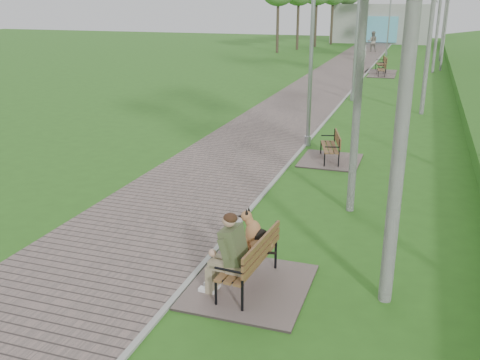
% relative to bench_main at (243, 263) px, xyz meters
% --- Properties ---
extents(ground, '(120.00, 120.00, 0.00)m').
position_rel_bench_main_xyz_m(ground, '(-0.93, 3.46, -0.47)').
color(ground, '#2D5F1C').
rests_on(ground, ground).
extents(walkway, '(3.50, 67.00, 0.04)m').
position_rel_bench_main_xyz_m(walkway, '(-2.68, 24.96, -0.45)').
color(walkway, '#645651').
rests_on(walkway, ground).
extents(kerb, '(0.10, 67.00, 0.05)m').
position_rel_bench_main_xyz_m(kerb, '(-0.93, 24.96, -0.45)').
color(kerb, '#999993').
rests_on(kerb, ground).
extents(building_north, '(10.00, 5.20, 4.00)m').
position_rel_bench_main_xyz_m(building_north, '(-2.43, 54.44, 1.52)').
color(building_north, '#9E9E99').
rests_on(building_north, ground).
extents(bench_main, '(1.91, 2.13, 1.67)m').
position_rel_bench_main_xyz_m(bench_main, '(0.00, 0.00, 0.00)').
color(bench_main, '#645651').
rests_on(bench_main, ground).
extents(bench_second, '(1.71, 1.90, 1.05)m').
position_rel_bench_main_xyz_m(bench_second, '(0.11, 7.78, -0.28)').
color(bench_second, '#645651').
rests_on(bench_second, ground).
extents(bench_third, '(1.95, 2.17, 1.20)m').
position_rel_bench_main_xyz_m(bench_third, '(-0.15, 29.05, -0.25)').
color(bench_third, '#645651').
rests_on(bench_third, ground).
extents(bench_far, '(1.65, 1.83, 1.01)m').
position_rel_bench_main_xyz_m(bench_far, '(0.04, 26.91, -0.29)').
color(bench_far, '#645651').
rests_on(bench_far, ground).
extents(lamp_post_near, '(0.21, 0.21, 5.44)m').
position_rel_bench_main_xyz_m(lamp_post_near, '(-0.87, 9.30, 2.07)').
color(lamp_post_near, '#93969B').
rests_on(lamp_post_near, ground).
extents(lamp_post_second, '(0.21, 0.21, 5.56)m').
position_rel_bench_main_xyz_m(lamp_post_second, '(-0.54, 17.98, 2.13)').
color(lamp_post_second, '#93969B').
rests_on(lamp_post_second, ground).
extents(lamp_post_third, '(0.19, 0.19, 4.89)m').
position_rel_bench_main_xyz_m(lamp_post_third, '(-0.58, 39.93, 1.81)').
color(lamp_post_third, '#93969B').
rests_on(lamp_post_third, ground).
extents(pedestrian_near, '(0.66, 0.54, 1.55)m').
position_rel_bench_main_xyz_m(pedestrian_near, '(-1.97, 34.73, 0.31)').
color(pedestrian_near, white).
rests_on(pedestrian_near, ground).
extents(pedestrian_far, '(0.97, 0.80, 1.81)m').
position_rel_bench_main_xyz_m(pedestrian_far, '(-2.06, 42.88, 0.43)').
color(pedestrian_far, gray).
rests_on(pedestrian_far, ground).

